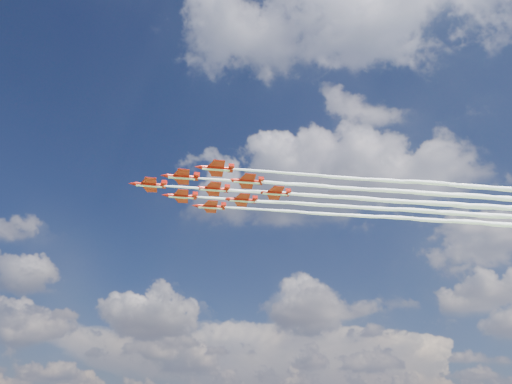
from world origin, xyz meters
TOP-DOWN VIEW (x-y plane):
  - jet_lead at (27.74, 16.15)m, footprint 102.72×54.32m
  - jet_row2_port at (39.83, 14.58)m, footprint 102.72×54.32m
  - jet_row2_starb at (33.68, 26.80)m, footprint 102.72×54.32m
  - jet_row3_port at (51.93, 13.01)m, footprint 102.72×54.32m
  - jet_row3_centre at (45.77, 25.23)m, footprint 102.72×54.32m
  - jet_row3_starb at (39.62, 37.45)m, footprint 102.72×54.32m
  - jet_row4_port at (57.87, 23.66)m, footprint 102.72×54.32m
  - jet_row4_starb at (51.72, 35.88)m, footprint 102.72×54.32m
  - jet_tail at (63.81, 34.31)m, footprint 102.72×54.32m

SIDE VIEW (x-z plane):
  - jet_lead at x=27.74m, z-range 75.37..78.32m
  - jet_row2_port at x=39.83m, z-range 75.37..78.32m
  - jet_row2_starb at x=33.68m, z-range 75.37..78.32m
  - jet_row3_port at x=51.93m, z-range 75.37..78.32m
  - jet_row3_centre at x=45.77m, z-range 75.37..78.32m
  - jet_row3_starb at x=39.62m, z-range 75.37..78.32m
  - jet_row4_port at x=57.87m, z-range 75.37..78.32m
  - jet_row4_starb at x=51.72m, z-range 75.37..78.32m
  - jet_tail at x=63.81m, z-range 75.37..78.32m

